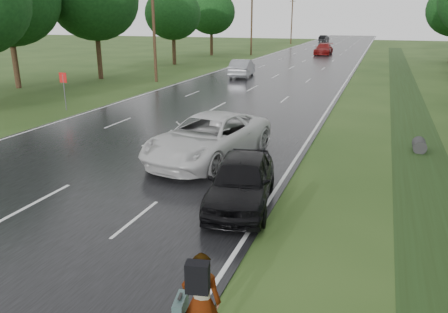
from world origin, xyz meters
The scene contains 19 objects.
ground centered at (0.00, 0.00, 0.00)m, with size 220.00×220.00×0.00m, color #264017.
road centered at (0.00, 45.00, 0.02)m, with size 14.00×180.00×0.04m, color black.
edge_stripe_east centered at (6.75, 45.00, 0.04)m, with size 0.12×180.00×0.01m, color silver.
edge_stripe_west centered at (-6.75, 45.00, 0.04)m, with size 0.12×180.00×0.01m, color silver.
center_line centered at (0.00, 45.00, 0.04)m, with size 0.12×180.00×0.01m, color silver.
drainage_ditch centered at (11.50, 18.71, 0.04)m, with size 2.20×120.00×0.56m.
road_sign centered at (-8.50, 12.00, 1.64)m, with size 0.50×0.06×2.30m.
utility_pole_mid centered at (-9.20, 25.00, 5.20)m, with size 1.60×0.26×10.00m.
utility_pole_far centered at (-9.20, 55.00, 5.20)m, with size 1.60×0.26×10.00m.
utility_pole_distant centered at (-9.20, 85.00, 5.20)m, with size 1.60×0.26×10.00m.
tree_west_c centered at (-15.00, 25.00, 6.92)m, with size 7.80×7.80×10.43m.
tree_west_d centered at (-14.20, 39.00, 5.82)m, with size 6.60×6.60×8.80m.
tree_west_f centered at (-14.80, 53.00, 6.14)m, with size 7.00×7.00×9.29m.
pedestrian centered at (7.18, -4.02, 0.96)m, with size 0.92×0.71×1.86m.
white_pickup centered at (3.44, 5.81, 0.93)m, with size 2.95×6.40×1.78m, color silver.
dark_sedan centered at (6.00, 2.00, 0.81)m, with size 1.82×4.53×1.54m, color black.
silver_sedan centered at (-2.88, 30.36, 0.87)m, with size 1.75×5.02×1.65m, color gray.
far_car_red centered at (1.00, 59.13, 0.87)m, with size 2.33×5.73×1.66m, color maroon.
far_car_dark centered at (-3.87, 97.32, 0.75)m, with size 1.50×4.31×1.42m, color black.
Camera 1 is at (9.66, -9.74, 5.50)m, focal length 35.00 mm.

